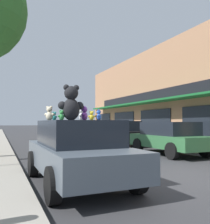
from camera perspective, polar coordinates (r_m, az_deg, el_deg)
The scene contains 13 objects.
ground_plane at distance 7.12m, azimuth 15.93°, elevation -13.78°, with size 260.00×260.00×0.00m, color #333335.
plush_art_car at distance 5.88m, azimuth -6.27°, elevation -8.68°, with size 1.90×4.03×1.46m.
teddy_bear_giant at distance 6.05m, azimuth -7.75°, elevation 2.00°, with size 0.64×0.40×0.86m.
teddy_bear_purple at distance 6.28m, azimuth -4.72°, elevation -0.38°, with size 0.23×0.26×0.36m.
teddy_bear_cream at distance 6.38m, azimuth -12.61°, elevation -0.34°, with size 0.27×0.23×0.37m.
teddy_bear_green at distance 5.96m, azimuth -9.91°, elevation -0.76°, with size 0.19×0.12×0.25m.
teddy_bear_yellow at distance 6.05m, azimuth -3.10°, elevation -0.89°, with size 0.17×0.10×0.24m.
teddy_bear_brown at distance 5.23m, azimuth -1.64°, elevation -0.70°, with size 0.17×0.12×0.23m.
teddy_bear_white at distance 6.92m, azimuth -5.39°, elevation -0.56°, with size 0.22×0.27×0.36m.
teddy_bear_teal at distance 6.68m, azimuth -11.53°, elevation -0.98°, with size 0.18×0.13×0.24m.
teddy_bear_blue at distance 5.02m, azimuth -1.43°, elevation -0.69°, with size 0.13×0.16×0.21m.
parked_car_far_center at distance 11.39m, azimuth 14.43°, elevation -5.58°, with size 1.88×4.04×1.44m.
parked_car_far_right at distance 15.70m, azimuth 3.08°, elevation -4.58°, with size 1.82×4.58×1.51m.
Camera 1 is at (-4.38, -5.43, 1.41)m, focal length 40.00 mm.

